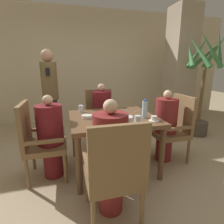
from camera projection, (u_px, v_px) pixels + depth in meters
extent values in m
plane|color=tan|center=(113.00, 166.00, 2.53)|extent=(16.00, 16.00, 0.00)
cube|color=beige|center=(88.00, 67.00, 4.52)|extent=(8.00, 0.06, 2.80)
cube|color=tan|center=(180.00, 69.00, 4.11)|extent=(0.54, 0.54, 2.70)
cube|color=brown|center=(113.00, 118.00, 2.35)|extent=(1.13, 1.01, 0.05)
cylinder|color=brown|center=(79.00, 166.00, 1.90)|extent=(0.07, 0.07, 0.70)
cylinder|color=brown|center=(162.00, 154.00, 2.16)|extent=(0.07, 0.07, 0.70)
cylinder|color=brown|center=(74.00, 136.00, 2.74)|extent=(0.07, 0.07, 0.70)
cylinder|color=brown|center=(135.00, 130.00, 2.99)|extent=(0.07, 0.07, 0.70)
cube|color=brown|center=(47.00, 146.00, 2.21)|extent=(0.49, 0.49, 0.07)
cube|color=brown|center=(25.00, 125.00, 2.08)|extent=(0.05, 0.49, 0.53)
cube|color=brown|center=(47.00, 129.00, 2.38)|extent=(0.44, 0.04, 0.04)
cube|color=brown|center=(44.00, 142.00, 1.96)|extent=(0.44, 0.04, 0.04)
cylinder|color=brown|center=(65.00, 153.00, 2.52)|extent=(0.04, 0.04, 0.39)
cylinder|color=brown|center=(66.00, 169.00, 2.12)|extent=(0.04, 0.04, 0.39)
cylinder|color=brown|center=(33.00, 156.00, 2.42)|extent=(0.04, 0.04, 0.39)
cylinder|color=brown|center=(27.00, 174.00, 2.01)|extent=(0.04, 0.04, 0.39)
cylinder|color=maroon|center=(53.00, 159.00, 2.27)|extent=(0.24, 0.24, 0.46)
cylinder|color=maroon|center=(50.00, 125.00, 2.16)|extent=(0.32, 0.32, 0.49)
sphere|color=beige|center=(47.00, 100.00, 2.08)|extent=(0.12, 0.12, 0.12)
cube|color=brown|center=(101.00, 122.00, 3.18)|extent=(0.49, 0.49, 0.07)
cube|color=brown|center=(99.00, 103.00, 3.32)|extent=(0.49, 0.05, 0.53)
cube|color=brown|center=(113.00, 113.00, 3.20)|extent=(0.04, 0.44, 0.04)
cube|color=brown|center=(89.00, 115.00, 3.09)|extent=(0.04, 0.44, 0.04)
cylinder|color=brown|center=(116.00, 137.00, 3.09)|extent=(0.04, 0.04, 0.39)
cylinder|color=brown|center=(92.00, 139.00, 2.99)|extent=(0.04, 0.04, 0.39)
cylinder|color=brown|center=(110.00, 129.00, 3.49)|extent=(0.04, 0.04, 0.39)
cylinder|color=brown|center=(89.00, 131.00, 3.39)|extent=(0.04, 0.04, 0.39)
cylinder|color=maroon|center=(102.00, 133.00, 3.18)|extent=(0.24, 0.24, 0.46)
cylinder|color=maroon|center=(102.00, 106.00, 3.05)|extent=(0.32, 0.32, 0.54)
sphere|color=tan|center=(101.00, 87.00, 2.97)|extent=(0.13, 0.13, 0.13)
cube|color=brown|center=(168.00, 133.00, 2.64)|extent=(0.49, 0.49, 0.07)
cube|color=brown|center=(183.00, 113.00, 2.62)|extent=(0.05, 0.49, 0.53)
cube|color=brown|center=(178.00, 128.00, 2.40)|extent=(0.44, 0.04, 0.04)
cube|color=brown|center=(161.00, 119.00, 2.81)|extent=(0.44, 0.04, 0.04)
cylinder|color=brown|center=(162.00, 155.00, 2.45)|extent=(0.04, 0.04, 0.39)
cylinder|color=brown|center=(148.00, 143.00, 2.85)|extent=(0.04, 0.04, 0.39)
cylinder|color=brown|center=(188.00, 152.00, 2.55)|extent=(0.04, 0.04, 0.39)
cylinder|color=brown|center=(171.00, 140.00, 2.95)|extent=(0.04, 0.04, 0.39)
cylinder|color=maroon|center=(164.00, 145.00, 2.68)|extent=(0.24, 0.24, 0.46)
cylinder|color=maroon|center=(166.00, 115.00, 2.56)|extent=(0.32, 0.32, 0.50)
sphere|color=beige|center=(168.00, 94.00, 2.48)|extent=(0.12, 0.12, 0.12)
cube|color=brown|center=(112.00, 175.00, 1.62)|extent=(0.49, 0.49, 0.07)
cube|color=brown|center=(120.00, 158.00, 1.33)|extent=(0.49, 0.05, 0.53)
cube|color=brown|center=(87.00, 164.00, 1.52)|extent=(0.04, 0.44, 0.04)
cube|color=brown|center=(135.00, 157.00, 1.63)|extent=(0.04, 0.44, 0.04)
cylinder|color=brown|center=(87.00, 186.00, 1.82)|extent=(0.04, 0.04, 0.39)
cylinder|color=brown|center=(126.00, 179.00, 1.93)|extent=(0.04, 0.04, 0.39)
cylinder|color=brown|center=(94.00, 219.00, 1.42)|extent=(0.04, 0.04, 0.39)
cylinder|color=brown|center=(142.00, 209.00, 1.53)|extent=(0.04, 0.04, 0.39)
cylinder|color=maroon|center=(111.00, 189.00, 1.72)|extent=(0.24, 0.24, 0.46)
cylinder|color=maroon|center=(111.00, 142.00, 1.59)|extent=(0.32, 0.32, 0.54)
sphere|color=beige|center=(110.00, 107.00, 1.51)|extent=(0.13, 0.13, 0.13)
cylinder|color=#2D2D33|center=(53.00, 119.00, 3.42)|extent=(0.22, 0.22, 0.80)
cylinder|color=brown|center=(49.00, 81.00, 3.23)|extent=(0.29, 0.29, 0.68)
sphere|color=tan|center=(47.00, 55.00, 3.12)|extent=(0.22, 0.22, 0.22)
cube|color=black|center=(48.00, 72.00, 3.02)|extent=(0.07, 0.01, 0.14)
cylinder|color=#4C4238|center=(197.00, 128.00, 3.70)|extent=(0.39, 0.39, 0.29)
cylinder|color=brown|center=(202.00, 95.00, 3.52)|extent=(0.06, 0.06, 1.10)
cone|color=#38753D|center=(215.00, 51.00, 3.38)|extent=(0.16, 0.49, 0.67)
cone|color=#38753D|center=(208.00, 54.00, 3.54)|extent=(0.49, 0.49, 0.58)
cone|color=#38753D|center=(198.00, 52.00, 3.50)|extent=(0.52, 0.16, 0.65)
cone|color=#38753D|center=(191.00, 55.00, 3.38)|extent=(0.37, 0.62, 0.52)
cone|color=#38753D|center=(200.00, 51.00, 3.20)|extent=(0.25, 0.55, 0.62)
cone|color=#38753D|center=(211.00, 49.00, 3.12)|extent=(0.48, 0.29, 0.67)
cone|color=#38753D|center=(220.00, 50.00, 3.17)|extent=(0.47, 0.35, 0.66)
cylinder|color=white|center=(124.00, 117.00, 2.30)|extent=(0.24, 0.24, 0.01)
cylinder|color=white|center=(105.00, 122.00, 2.08)|extent=(0.24, 0.24, 0.01)
cylinder|color=white|center=(154.00, 121.00, 2.15)|extent=(0.13, 0.13, 0.01)
cylinder|color=white|center=(154.00, 118.00, 2.14)|extent=(0.07, 0.07, 0.06)
cylinder|color=white|center=(87.00, 116.00, 2.28)|extent=(0.14, 0.14, 0.04)
cylinder|color=#A3C6DB|center=(145.00, 110.00, 2.27)|extent=(0.07, 0.07, 0.22)
cylinder|color=#3359B2|center=(145.00, 100.00, 2.23)|extent=(0.04, 0.04, 0.02)
cylinder|color=silver|center=(138.00, 120.00, 2.01)|extent=(0.07, 0.07, 0.11)
cylinder|color=silver|center=(129.00, 122.00, 1.94)|extent=(0.07, 0.07, 0.11)
cylinder|color=silver|center=(81.00, 109.00, 2.55)|extent=(0.07, 0.07, 0.11)
cylinder|color=white|center=(108.00, 111.00, 2.51)|extent=(0.03, 0.03, 0.08)
cylinder|color=#4C3D2D|center=(111.00, 111.00, 2.52)|extent=(0.03, 0.03, 0.07)
cube|color=silver|center=(137.00, 111.00, 2.62)|extent=(0.15, 0.12, 0.00)
cube|color=silver|center=(140.00, 110.00, 2.69)|extent=(0.04, 0.04, 0.00)
cube|color=silver|center=(121.00, 109.00, 2.74)|extent=(0.17, 0.09, 0.00)
cube|color=silver|center=(126.00, 109.00, 2.73)|extent=(0.06, 0.04, 0.00)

